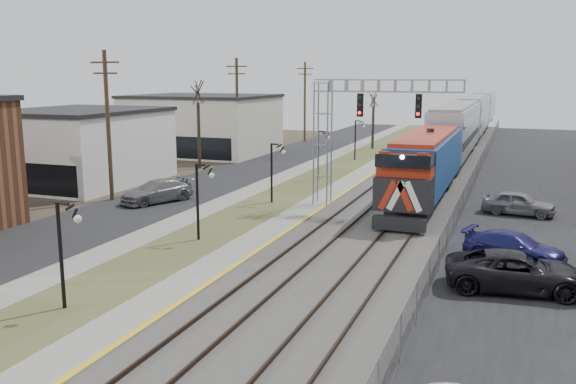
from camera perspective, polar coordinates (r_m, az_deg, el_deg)
The scene contains 19 objects.
street_west at distance 49.90m, azimuth -6.49°, elevation 1.17°, with size 7.00×120.00×0.04m, color black.
sidewalk at distance 48.04m, azimuth -1.70°, elevation 0.88°, with size 2.00×120.00×0.08m, color gray.
grass_median at distance 47.00m, azimuth 1.69°, elevation 0.64°, with size 4.00×120.00×0.06m, color #4A502B.
platform at distance 46.11m, azimuth 5.21°, elevation 0.52°, with size 2.00×120.00×0.24m, color gray.
ballast_bed at distance 45.07m, azimuth 11.35°, elevation 0.08°, with size 8.00×120.00×0.20m, color #595651.
platform_edge at distance 45.87m, azimuth 6.28°, elevation 0.60°, with size 0.24×120.00×0.01m, color gold.
track_near at distance 45.40m, azimuth 8.87°, elevation 0.47°, with size 1.58×120.00×0.15m.
track_far at distance 44.83m, azimuth 13.25°, elevation 0.17°, with size 1.58×120.00×0.15m.
train at distance 76.00m, azimuth 16.54°, elevation 6.32°, with size 3.00×85.85×5.33m.
signal_gantry at distance 38.12m, azimuth 5.75°, elevation 6.63°, with size 9.00×1.07×8.15m.
lampposts at distance 31.57m, azimuth -8.21°, elevation -0.89°, with size 0.14×62.14×4.00m.
utility_poles at distance 42.44m, azimuth -16.47°, elevation 5.87°, with size 0.28×80.28×10.00m.
fence at distance 44.49m, azimuth 16.72°, elevation 0.61°, with size 0.04×120.00×1.60m, color gray.
buildings_west at distance 46.25m, azimuth -23.39°, elevation 3.32°, with size 14.00×67.00×7.00m.
bare_trees at distance 53.52m, azimuth -5.75°, elevation 4.74°, with size 12.30×42.30×5.95m.
car_lot_c at distance 25.70m, azimuth 20.70°, elevation -7.08°, with size 2.55×5.53×1.54m, color black.
car_lot_d at distance 29.68m, azimuth 20.42°, elevation -4.90°, with size 1.85×4.54×1.32m, color navy.
car_lot_e at distance 39.45m, azimuth 20.77°, elevation -1.03°, with size 1.70×4.23×1.44m, color gray.
car_street_b at distance 41.49m, azimuth -12.18°, elevation 0.02°, with size 2.07×5.10×1.48m, color slate.
Camera 1 is at (11.00, -8.75, 8.38)m, focal length 38.00 mm.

